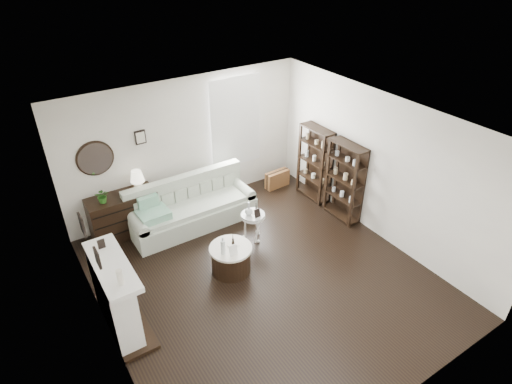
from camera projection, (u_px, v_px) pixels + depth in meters
room at (220, 126)px, 8.61m from camera, size 5.50×5.50×5.50m
fireplace at (116, 298)px, 6.04m from camera, size 0.50×1.40×1.84m
shelf_unit_far at (315, 163)px, 8.95m from camera, size 0.30×0.80×1.60m
shelf_unit_near at (345, 182)px, 8.31m from camera, size 0.30×0.80×1.60m
sofa at (191, 209)px, 8.36m from camera, size 2.44×0.85×0.95m
quilt at (153, 215)px, 7.77m from camera, size 0.57×0.47×0.14m
suitcase at (277, 179)px, 9.61m from camera, size 0.58×0.22×0.38m
dresser at (124, 215)px, 8.03m from camera, size 1.24×0.53×0.83m
table_lamp at (138, 181)px, 7.87m from camera, size 0.27×0.27×0.41m
potted_plant at (102, 196)px, 7.56m from camera, size 0.30×0.28×0.27m
drum_table at (231, 259)px, 7.20m from camera, size 0.72×0.72×0.50m
pedestal_table at (253, 216)px, 7.84m from camera, size 0.45×0.45×0.54m
eiffel_drum at (233, 239)px, 7.09m from camera, size 0.13×0.13×0.20m
bottle_drum at (223, 246)px, 6.84m from camera, size 0.08×0.08×0.33m
card_frame_drum at (233, 250)px, 6.87m from camera, size 0.14×0.05×0.18m
eiffel_ped at (256, 208)px, 7.83m from camera, size 0.13×0.13×0.17m
flask_ped at (249, 209)px, 7.72m from camera, size 0.15×0.15×0.27m
card_frame_ped at (257, 213)px, 7.69m from camera, size 0.13×0.06×0.17m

